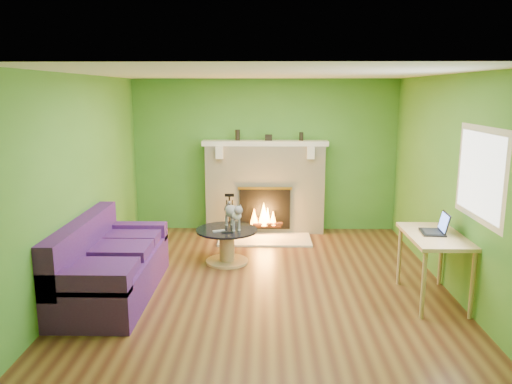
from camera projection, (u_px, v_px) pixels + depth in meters
floor at (264, 281)px, 6.40m from camera, size 5.00×5.00×0.00m
ceiling at (265, 74)px, 5.88m from camera, size 5.00×5.00×0.00m
wall_back at (265, 156)px, 8.59m from camera, size 5.00×0.00×5.00m
wall_front at (264, 242)px, 3.69m from camera, size 5.00×0.00×5.00m
wall_left at (84, 181)px, 6.18m from camera, size 0.00×5.00×5.00m
wall_right at (448, 182)px, 6.10m from camera, size 0.00×5.00×5.00m
window_frame at (480, 174)px, 5.17m from camera, size 0.00×1.20×1.20m
window_pane at (480, 174)px, 5.17m from camera, size 0.00×1.06×1.06m
fireplace at (265, 188)px, 8.51m from camera, size 2.10×0.46×1.58m
hearth at (265, 239)px, 8.16m from camera, size 1.50×0.75×0.03m
mantel at (265, 143)px, 8.34m from camera, size 2.10×0.28×0.08m
sofa at (108, 266)px, 5.91m from camera, size 0.92×2.05×0.92m
coffee_table at (227, 243)px, 7.05m from camera, size 0.86×0.86×0.49m
desk at (435, 243)px, 5.69m from camera, size 0.62×1.08×0.80m
cat at (233, 215)px, 7.02m from camera, size 0.45×0.66×0.39m
remote_silver at (219, 231)px, 6.90m from camera, size 0.17×0.11×0.02m
remote_black at (227, 232)px, 6.83m from camera, size 0.16×0.06×0.02m
laptop at (433, 223)px, 5.70m from camera, size 0.31×0.35×0.25m
fire_tools at (230, 215)px, 8.24m from camera, size 0.19×0.19×0.72m
mantel_vase_left at (238, 135)px, 8.35m from camera, size 0.08×0.08×0.18m
mantel_vase_right at (301, 136)px, 8.34m from camera, size 0.07×0.07×0.14m
mantel_box at (269, 138)px, 8.35m from camera, size 0.12×0.08×0.10m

